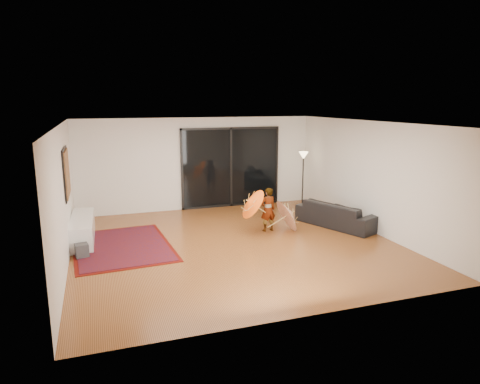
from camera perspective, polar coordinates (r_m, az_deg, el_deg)
name	(u,v)px	position (r m, az deg, el deg)	size (l,w,h in m)	color
floor	(235,244)	(9.72, -0.67, -6.94)	(7.00, 7.00, 0.00)	#945628
ceiling	(235,123)	(9.20, -0.72, 9.16)	(7.00, 7.00, 0.00)	white
wall_back	(198,164)	(12.70, -5.59, 3.77)	(7.00, 7.00, 0.00)	silver
wall_front	(310,230)	(6.23, 9.34, -5.01)	(7.00, 7.00, 0.00)	silver
wall_left	(63,197)	(8.95, -22.52, -0.56)	(7.00, 7.00, 0.00)	silver
wall_right	(371,177)	(10.95, 17.01, 1.98)	(7.00, 7.00, 0.00)	silver
sliding_door	(231,167)	(12.95, -1.23, 3.31)	(3.06, 0.07, 2.40)	black
painting	(67,173)	(9.88, -22.11, 2.35)	(0.04, 1.28, 1.08)	black
media_console	(83,229)	(10.52, -20.25, -4.68)	(0.49, 1.96, 0.54)	white
speaker	(82,251)	(9.46, -20.34, -7.35)	(0.25, 0.25, 0.29)	#424244
persian_rug	(122,246)	(9.91, -15.45, -6.97)	(2.23, 2.99, 0.02)	#530C07
sofa	(338,214)	(11.29, 12.88, -2.88)	(2.16, 0.84, 0.63)	black
ottoman	(334,218)	(11.44, 12.46, -3.37)	(0.63, 0.63, 0.36)	black
floor_lamp	(303,163)	(13.13, 8.44, 3.81)	(0.29, 0.29, 1.67)	black
child	(268,209)	(10.55, 3.75, -2.34)	(0.40, 0.26, 1.09)	#999999
parasol_orange	(248,204)	(10.27, 1.03, -1.64)	(0.60, 0.80, 0.86)	#FE5A0D
parasol_white	(293,211)	(10.67, 7.04, -2.48)	(0.55, 0.85, 0.93)	white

